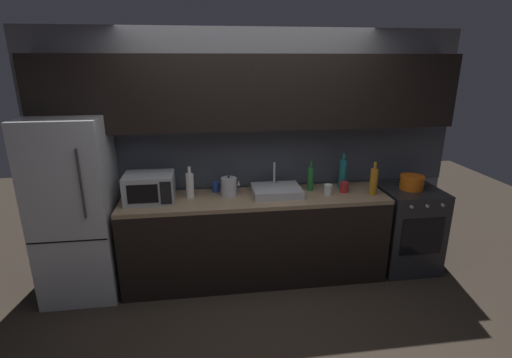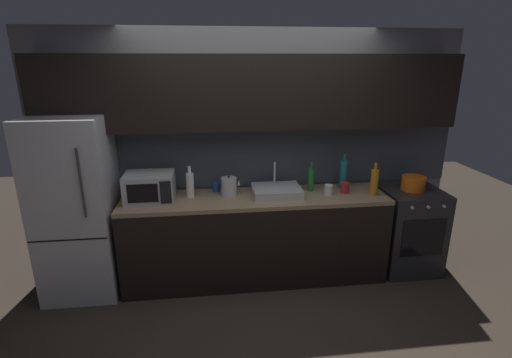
# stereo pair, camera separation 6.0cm
# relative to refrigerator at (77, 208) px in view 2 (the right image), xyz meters

# --- Properties ---
(ground_plane) EXTENTS (10.00, 10.00, 0.00)m
(ground_plane) POSITION_rel_refrigerator_xyz_m (1.70, -0.90, -0.87)
(ground_plane) COLOR #2D261E
(back_wall) EXTENTS (4.37, 0.44, 2.50)m
(back_wall) POSITION_rel_refrigerator_xyz_m (1.70, 0.30, 0.68)
(back_wall) COLOR slate
(back_wall) RESTS_ON ground
(counter_run) EXTENTS (2.63, 0.60, 0.90)m
(counter_run) POSITION_rel_refrigerator_xyz_m (1.70, 0.00, -0.42)
(counter_run) COLOR black
(counter_run) RESTS_ON ground
(refrigerator) EXTENTS (0.68, 0.69, 1.73)m
(refrigerator) POSITION_rel_refrigerator_xyz_m (0.00, 0.00, 0.00)
(refrigerator) COLOR #B7BABF
(refrigerator) RESTS_ON ground
(oven_range) EXTENTS (0.60, 0.62, 0.90)m
(oven_range) POSITION_rel_refrigerator_xyz_m (3.35, -0.00, -0.42)
(oven_range) COLOR #232326
(oven_range) RESTS_ON ground
(microwave) EXTENTS (0.46, 0.35, 0.27)m
(microwave) POSITION_rel_refrigerator_xyz_m (0.68, 0.02, 0.17)
(microwave) COLOR #A8AAAF
(microwave) RESTS_ON counter_run
(sink_basin) EXTENTS (0.48, 0.38, 0.30)m
(sink_basin) POSITION_rel_refrigerator_xyz_m (1.91, 0.03, 0.07)
(sink_basin) COLOR #ADAFB5
(sink_basin) RESTS_ON counter_run
(kettle) EXTENTS (0.19, 0.16, 0.21)m
(kettle) POSITION_rel_refrigerator_xyz_m (1.44, 0.07, 0.13)
(kettle) COLOR #B7BABF
(kettle) RESTS_ON counter_run
(wine_bottle_amber) EXTENTS (0.08, 0.08, 0.33)m
(wine_bottle_amber) POSITION_rel_refrigerator_xyz_m (2.87, -0.10, 0.17)
(wine_bottle_amber) COLOR #B27019
(wine_bottle_amber) RESTS_ON counter_run
(wine_bottle_teal) EXTENTS (0.08, 0.08, 0.37)m
(wine_bottle_teal) POSITION_rel_refrigerator_xyz_m (2.64, 0.15, 0.19)
(wine_bottle_teal) COLOR #19666B
(wine_bottle_teal) RESTS_ON counter_run
(wine_bottle_green) EXTENTS (0.06, 0.06, 0.31)m
(wine_bottle_green) POSITION_rel_refrigerator_xyz_m (2.28, 0.11, 0.16)
(wine_bottle_green) COLOR #1E6B2D
(wine_bottle_green) RESTS_ON counter_run
(wine_bottle_white) EXTENTS (0.08, 0.08, 0.32)m
(wine_bottle_white) POSITION_rel_refrigerator_xyz_m (1.06, 0.07, 0.16)
(wine_bottle_white) COLOR silver
(wine_bottle_white) RESTS_ON counter_run
(mug_red) EXTENTS (0.09, 0.09, 0.11)m
(mug_red) POSITION_rel_refrigerator_xyz_m (2.61, 0.00, 0.09)
(mug_red) COLOR #A82323
(mug_red) RESTS_ON counter_run
(mug_blue) EXTENTS (0.07, 0.07, 0.10)m
(mug_blue) POSITION_rel_refrigerator_xyz_m (1.31, 0.20, 0.08)
(mug_blue) COLOR #234299
(mug_blue) RESTS_ON counter_run
(mug_clear) EXTENTS (0.08, 0.08, 0.10)m
(mug_clear) POSITION_rel_refrigerator_xyz_m (2.43, -0.03, 0.09)
(mug_clear) COLOR silver
(mug_clear) RESTS_ON counter_run
(cooking_pot) EXTENTS (0.24, 0.24, 0.14)m
(cooking_pot) POSITION_rel_refrigerator_xyz_m (3.35, 0.00, 0.11)
(cooking_pot) COLOR orange
(cooking_pot) RESTS_ON oven_range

